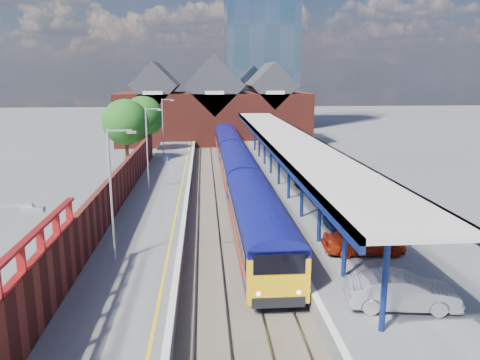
# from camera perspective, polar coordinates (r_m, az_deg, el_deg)

# --- Properties ---
(ground) EXTENTS (240.00, 240.00, 0.00)m
(ground) POSITION_cam_1_polar(r_m,az_deg,el_deg) (48.98, -2.37, 0.08)
(ground) COLOR #5B5B5E
(ground) RESTS_ON ground
(ballast_bed) EXTENTS (6.00, 76.00, 0.06)m
(ballast_bed) POSITION_cam_1_polar(r_m,az_deg,el_deg) (39.28, -1.83, -3.01)
(ballast_bed) COLOR #473D33
(ballast_bed) RESTS_ON ground
(rails) EXTENTS (4.51, 76.00, 0.14)m
(rails) POSITION_cam_1_polar(r_m,az_deg,el_deg) (39.25, -1.83, -2.89)
(rails) COLOR slate
(rails) RESTS_ON ground
(left_platform) EXTENTS (5.00, 76.00, 1.00)m
(left_platform) POSITION_cam_1_polar(r_m,az_deg,el_deg) (39.30, -9.88, -2.48)
(left_platform) COLOR #565659
(left_platform) RESTS_ON ground
(right_platform) EXTENTS (6.00, 76.00, 1.00)m
(right_platform) POSITION_cam_1_polar(r_m,az_deg,el_deg) (39.86, 6.82, -2.16)
(right_platform) COLOR #565659
(right_platform) RESTS_ON ground
(coping_left) EXTENTS (0.30, 76.00, 0.05)m
(coping_left) POSITION_cam_1_polar(r_m,az_deg,el_deg) (39.01, -6.47, -1.68)
(coping_left) COLOR silver
(coping_left) RESTS_ON left_platform
(coping_right) EXTENTS (0.30, 76.00, 0.05)m
(coping_right) POSITION_cam_1_polar(r_m,az_deg,el_deg) (39.28, 2.75, -1.52)
(coping_right) COLOR silver
(coping_right) RESTS_ON right_platform
(yellow_line) EXTENTS (0.14, 76.00, 0.01)m
(yellow_line) POSITION_cam_1_polar(r_m,az_deg,el_deg) (39.05, -7.35, -1.72)
(yellow_line) COLOR yellow
(yellow_line) RESTS_ON left_platform
(train) EXTENTS (2.87, 65.90, 3.45)m
(train) POSITION_cam_1_polar(r_m,az_deg,el_deg) (52.47, -0.92, 3.28)
(train) COLOR navy
(train) RESTS_ON ground
(canopy) EXTENTS (4.50, 52.00, 4.48)m
(canopy) POSITION_cam_1_polar(r_m,az_deg,el_deg) (40.74, 5.74, 4.99)
(canopy) COLOR navy
(canopy) RESTS_ON right_platform
(lamp_post_b) EXTENTS (1.48, 0.18, 7.00)m
(lamp_post_b) POSITION_cam_1_polar(r_m,az_deg,el_deg) (24.89, -15.17, -0.81)
(lamp_post_b) COLOR #A5A8AA
(lamp_post_b) RESTS_ON left_platform
(lamp_post_c) EXTENTS (1.48, 0.18, 7.00)m
(lamp_post_c) POSITION_cam_1_polar(r_m,az_deg,el_deg) (40.46, -11.08, 4.40)
(lamp_post_c) COLOR #A5A8AA
(lamp_post_c) RESTS_ON left_platform
(lamp_post_d) EXTENTS (1.48, 0.18, 7.00)m
(lamp_post_d) POSITION_cam_1_polar(r_m,az_deg,el_deg) (56.28, -9.26, 6.70)
(lamp_post_d) COLOR #A5A8AA
(lamp_post_d) RESTS_ON left_platform
(platform_sign) EXTENTS (0.55, 0.08, 2.50)m
(platform_sign) POSITION_cam_1_polar(r_m,az_deg,el_deg) (42.67, -8.83, 1.76)
(platform_sign) COLOR #A5A8AA
(platform_sign) RESTS_ON left_platform
(brick_wall) EXTENTS (0.35, 50.00, 3.86)m
(brick_wall) POSITION_cam_1_polar(r_m,az_deg,el_deg) (33.00, -15.53, -2.14)
(brick_wall) COLOR #5A1F17
(brick_wall) RESTS_ON left_platform
(station_building) EXTENTS (30.00, 12.12, 13.78)m
(station_building) POSITION_cam_1_polar(r_m,az_deg,el_deg) (75.99, -3.20, 8.66)
(station_building) COLOR #5A1F17
(station_building) RESTS_ON ground
(glass_tower) EXTENTS (14.20, 14.20, 40.30)m
(glass_tower) POSITION_cam_1_polar(r_m,az_deg,el_deg) (98.97, 2.48, 18.11)
(glass_tower) COLOR slate
(glass_tower) RESTS_ON ground
(tree_near) EXTENTS (5.20, 5.20, 8.10)m
(tree_near) POSITION_cam_1_polar(r_m,az_deg,el_deg) (54.65, -13.65, 6.72)
(tree_near) COLOR #382314
(tree_near) RESTS_ON ground
(tree_far) EXTENTS (5.20, 5.20, 8.10)m
(tree_far) POSITION_cam_1_polar(r_m,az_deg,el_deg) (62.40, -11.59, 7.50)
(tree_far) COLOR #382314
(tree_far) RESTS_ON ground
(parked_car_red) EXTENTS (4.53, 1.96, 1.52)m
(parked_car_red) POSITION_cam_1_polar(r_m,az_deg,el_deg) (26.73, 14.88, -7.10)
(parked_car_red) COLOR maroon
(parked_car_red) RESTS_ON right_platform
(parked_car_silver) EXTENTS (4.78, 2.24, 1.51)m
(parked_car_silver) POSITION_cam_1_polar(r_m,az_deg,el_deg) (21.20, 19.12, -12.70)
(parked_car_silver) COLOR #AAA9AE
(parked_car_silver) RESTS_ON right_platform
(parked_car_dark) EXTENTS (4.93, 2.20, 1.40)m
(parked_car_dark) POSITION_cam_1_polar(r_m,az_deg,el_deg) (41.21, 9.97, -0.06)
(parked_car_dark) COLOR black
(parked_car_dark) RESTS_ON right_platform
(parked_car_blue) EXTENTS (4.32, 2.29, 1.16)m
(parked_car_blue) POSITION_cam_1_polar(r_m,az_deg,el_deg) (30.80, 14.01, -4.79)
(parked_car_blue) COLOR navy
(parked_car_blue) RESTS_ON right_platform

